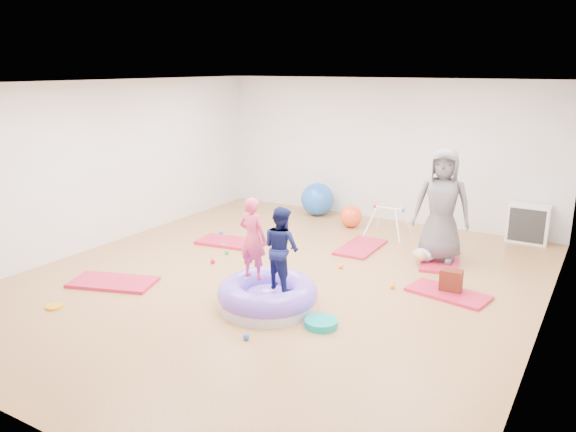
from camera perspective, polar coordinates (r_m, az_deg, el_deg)
The scene contains 19 objects.
room at distance 7.82m, azimuth -1.13°, elevation 3.05°, with size 7.01×8.01×2.81m.
gym_mat_front_left at distance 8.46m, azimuth -17.35°, elevation -6.44°, with size 1.19×0.60×0.05m, color #D51A42.
gym_mat_mid_left at distance 9.90m, azimuth -5.76°, elevation -2.68°, with size 1.19×0.59×0.05m, color #D51A42.
gym_mat_center_back at distance 9.67m, azimuth 7.40°, elevation -3.17°, with size 1.13×0.56×0.05m, color #D51A42.
gym_mat_right at distance 8.01m, azimuth 15.95°, elevation -7.58°, with size 1.07×0.53×0.04m, color #D51A42.
gym_mat_rear_right at distance 9.28m, azimuth 15.20°, elevation -4.37°, with size 1.16×0.58×0.05m, color #D51A42.
inflatable_cushion at distance 7.29m, azimuth -2.07°, elevation -8.11°, with size 1.30×1.30×0.41m.
child_pink at distance 7.24m, azimuth -3.61°, elevation -1.89°, with size 0.40×0.26×1.09m, color #E6406C.
child_navy at distance 6.91m, azimuth -0.69°, elevation -2.87°, with size 0.51×0.40×1.05m, color #10164A.
adult_caregiver at distance 9.00m, azimuth 15.38°, elevation 1.07°, with size 0.87×0.56×1.77m, color #56555C.
infant at distance 9.06m, azimuth 13.56°, elevation -3.86°, with size 0.35×0.36×0.21m.
ball_pit_balls at distance 8.80m, azimuth -1.89°, elevation -4.81°, with size 3.72×3.65×0.08m.
exercise_ball_blue at distance 11.67m, azimuth 3.00°, elevation 1.72°, with size 0.68×0.68×0.68m, color blue.
exercise_ball_orange at distance 10.88m, azimuth 6.43°, elevation -0.03°, with size 0.43×0.43×0.43m, color #FF5126.
infant_play_gym at distance 10.30m, azimuth 10.17°, elevation -0.12°, with size 0.73×0.69×0.56m.
cube_shelf at distance 10.70m, azimuth 23.20°, elevation -0.72°, with size 0.69×0.34×0.69m.
balance_disc at distance 6.84m, azimuth 3.39°, elevation -10.82°, with size 0.40×0.40×0.09m, color #0A9C9A.
backpack at distance 8.03m, azimuth 16.22°, elevation -6.43°, with size 0.29×0.18×0.34m, color #A1311B.
yellow_toy at distance 7.92m, azimuth -22.64°, elevation -8.50°, with size 0.21×0.21×0.03m, color orange.
Camera 1 is at (4.04, -6.49, 3.03)m, focal length 35.00 mm.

